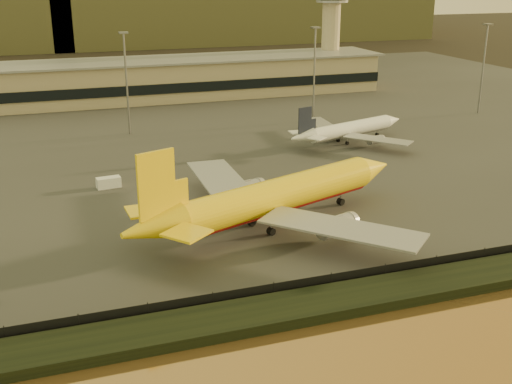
% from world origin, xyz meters
% --- Properties ---
extents(ground, '(900.00, 900.00, 0.00)m').
position_xyz_m(ground, '(0.00, 0.00, 0.00)').
color(ground, black).
rests_on(ground, ground).
extents(embankment, '(320.00, 7.00, 1.40)m').
position_xyz_m(embankment, '(0.00, -17.00, 0.70)').
color(embankment, black).
rests_on(embankment, ground).
extents(tarmac, '(320.00, 220.00, 0.20)m').
position_xyz_m(tarmac, '(0.00, 95.00, 0.10)').
color(tarmac, '#2D2D2D').
rests_on(tarmac, ground).
extents(perimeter_fence, '(300.00, 0.05, 2.20)m').
position_xyz_m(perimeter_fence, '(0.00, -13.00, 1.30)').
color(perimeter_fence, black).
rests_on(perimeter_fence, tarmac).
extents(terminal_building, '(202.00, 25.00, 12.60)m').
position_xyz_m(terminal_building, '(-14.52, 125.55, 6.25)').
color(terminal_building, tan).
rests_on(terminal_building, tarmac).
extents(control_tower, '(11.20, 11.20, 35.50)m').
position_xyz_m(control_tower, '(70.00, 131.00, 21.66)').
color(control_tower, tan).
rests_on(control_tower, tarmac).
extents(apron_light_masts, '(152.20, 12.20, 25.40)m').
position_xyz_m(apron_light_masts, '(15.00, 75.00, 15.70)').
color(apron_light_masts, slate).
rests_on(apron_light_masts, tarmac).
extents(dhl_cargo_jet, '(53.52, 50.80, 16.51)m').
position_xyz_m(dhl_cargo_jet, '(2.90, 10.00, 5.13)').
color(dhl_cargo_jet, yellow).
rests_on(dhl_cargo_jet, tarmac).
extents(white_narrowbody_jet, '(35.19, 33.47, 10.34)m').
position_xyz_m(white_narrowbody_jet, '(38.94, 54.53, 3.29)').
color(white_narrowbody_jet, white).
rests_on(white_narrowbody_jet, tarmac).
extents(gse_vehicle_yellow, '(3.96, 2.09, 1.71)m').
position_xyz_m(gse_vehicle_yellow, '(18.30, 22.05, 1.06)').
color(gse_vehicle_yellow, yellow).
rests_on(gse_vehicle_yellow, tarmac).
extents(gse_vehicle_white, '(4.71, 2.51, 2.03)m').
position_xyz_m(gse_vehicle_white, '(-20.33, 38.74, 1.22)').
color(gse_vehicle_white, white).
rests_on(gse_vehicle_white, tarmac).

